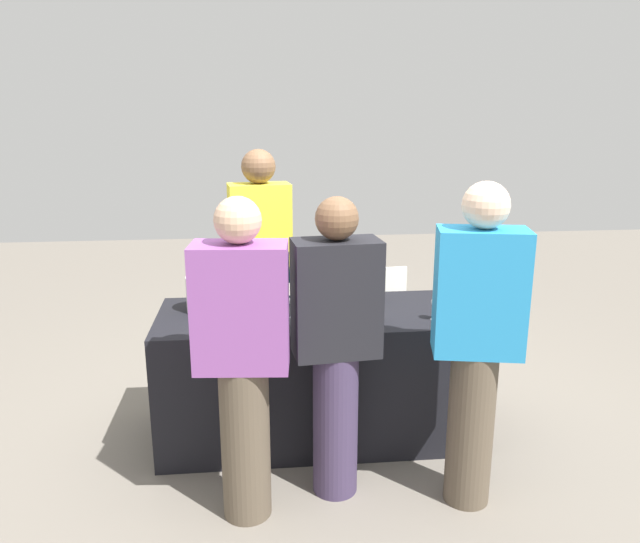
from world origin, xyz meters
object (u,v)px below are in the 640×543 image
wine_bottle_1 (270,292)px  guest_1 (336,342)px  server_pouring (261,264)px  guest_2 (477,339)px  menu_board (374,315)px  wine_bottle_2 (287,285)px  wine_glass_5 (437,303)px  wine_bottle_4 (377,283)px  wine_glass_0 (226,306)px  wine_glass_2 (327,301)px  wine_bottle_3 (343,286)px  guest_0 (242,355)px  wine_bottle_0 (231,294)px  wine_glass_3 (345,297)px  wine_glass_1 (295,302)px  ice_bucket (203,294)px  wine_glass_4 (374,305)px

wine_bottle_1 → guest_1: size_ratio=0.19×
server_pouring → guest_1: server_pouring is taller
guest_2 → menu_board: size_ratio=2.14×
wine_bottle_1 → wine_bottle_2: wine_bottle_2 is taller
wine_glass_5 → wine_bottle_4: bearing=125.6°
server_pouring → wine_bottle_4: bearing=137.4°
wine_glass_0 → wine_glass_2: size_ratio=1.06×
wine_bottle_3 → guest_0: guest_0 is taller
wine_bottle_3 → server_pouring: server_pouring is taller
wine_bottle_0 → wine_glass_3: (0.66, -0.13, -0.00)m
wine_glass_3 → server_pouring: server_pouring is taller
wine_glass_2 → wine_glass_5: bearing=-9.7°
wine_glass_3 → menu_board: wine_glass_3 is taller
wine_glass_0 → guest_2: 1.36m
wine_bottle_2 → wine_glass_0: bearing=-136.6°
wine_glass_0 → wine_glass_1: size_ratio=1.09×
ice_bucket → wine_glass_4: bearing=-16.0°
wine_glass_3 → wine_glass_5: 0.53m
wine_bottle_3 → wine_glass_0: wine_bottle_3 is taller
wine_bottle_0 → guest_1: (0.54, -0.66, -0.07)m
ice_bucket → guest_1: 0.98m
wine_bottle_2 → wine_glass_0: 0.49m
wine_bottle_2 → guest_1: bearing=-75.3°
wine_glass_0 → wine_glass_5: (1.19, -0.04, -0.01)m
wine_bottle_0 → wine_bottle_2: bearing=17.8°
wine_bottle_1 → wine_glass_4: wine_bottle_1 is taller
wine_bottle_0 → wine_glass_5: wine_bottle_0 is taller
wine_bottle_3 → guest_2: 1.03m
wine_bottle_2 → wine_glass_1: wine_bottle_2 is taller
wine_bottle_3 → wine_glass_1: size_ratio=2.31×
wine_glass_0 → wine_glass_5: bearing=-2.0°
wine_bottle_0 → guest_0: bearing=-84.3°
wine_glass_4 → guest_1: (-0.27, -0.40, -0.05)m
wine_bottle_3 → wine_glass_4: size_ratio=2.36×
wine_bottle_3 → guest_1: guest_1 is taller
wine_glass_1 → server_pouring: (-0.19, 0.76, 0.04)m
wine_glass_2 → guest_0: guest_0 is taller
wine_bottle_2 → guest_2: guest_2 is taller
wine_bottle_0 → wine_glass_3: size_ratio=2.07×
ice_bucket → wine_bottle_2: bearing=9.9°
guest_1 → menu_board: 1.79m
ice_bucket → guest_1: bearing=-43.9°
wine_bottle_4 → server_pouring: server_pouring is taller
wine_glass_3 → guest_0: size_ratio=0.09×
wine_glass_2 → wine_glass_3: wine_glass_3 is taller
wine_glass_5 → guest_2: guest_2 is taller
wine_glass_1 → wine_glass_3: 0.30m
wine_bottle_4 → wine_glass_0: bearing=-159.4°
wine_glass_2 → wine_glass_5: (0.62, -0.11, -0.00)m
wine_glass_1 → ice_bucket: (-0.53, 0.17, 0.01)m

